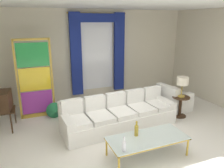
{
  "coord_description": "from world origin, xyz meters",
  "views": [
    {
      "loc": [
        -2.02,
        -4.11,
        2.64
      ],
      "look_at": [
        0.02,
        0.9,
        1.05
      ],
      "focal_mm": 34.76,
      "sensor_mm": 36.0,
      "label": 1
    }
  ],
  "objects_px": {
    "bottle_blue_decanter": "(124,145)",
    "stained_glass_divider": "(35,81)",
    "couch_white_long": "(118,115)",
    "table_lamp_brass": "(183,82)",
    "bottle_crystal_tall": "(136,130)",
    "round_side_table": "(180,105)",
    "coffee_table": "(147,139)",
    "vintage_tv": "(0,102)",
    "armchair_white": "(173,101)",
    "peacock_figurine": "(55,111)"
  },
  "relations": [
    {
      "from": "bottle_blue_decanter",
      "to": "stained_glass_divider",
      "type": "xyz_separation_m",
      "value": [
        -1.26,
        3.04,
        0.54
      ]
    },
    {
      "from": "couch_white_long",
      "to": "table_lamp_brass",
      "type": "height_order",
      "value": "table_lamp_brass"
    },
    {
      "from": "couch_white_long",
      "to": "bottle_crystal_tall",
      "type": "height_order",
      "value": "couch_white_long"
    },
    {
      "from": "round_side_table",
      "to": "bottle_crystal_tall",
      "type": "bearing_deg",
      "value": -150.86
    },
    {
      "from": "bottle_blue_decanter",
      "to": "round_side_table",
      "type": "height_order",
      "value": "bottle_blue_decanter"
    },
    {
      "from": "coffee_table",
      "to": "stained_glass_divider",
      "type": "height_order",
      "value": "stained_glass_divider"
    },
    {
      "from": "stained_glass_divider",
      "to": "table_lamp_brass",
      "type": "distance_m",
      "value": 4.03
    },
    {
      "from": "stained_glass_divider",
      "to": "round_side_table",
      "type": "height_order",
      "value": "stained_glass_divider"
    },
    {
      "from": "coffee_table",
      "to": "bottle_blue_decanter",
      "type": "height_order",
      "value": "bottle_blue_decanter"
    },
    {
      "from": "couch_white_long",
      "to": "table_lamp_brass",
      "type": "bearing_deg",
      "value": -4.0
    },
    {
      "from": "couch_white_long",
      "to": "bottle_blue_decanter",
      "type": "height_order",
      "value": "couch_white_long"
    },
    {
      "from": "coffee_table",
      "to": "round_side_table",
      "type": "bearing_deg",
      "value": 34.65
    },
    {
      "from": "vintage_tv",
      "to": "round_side_table",
      "type": "distance_m",
      "value": 4.74
    },
    {
      "from": "stained_glass_divider",
      "to": "vintage_tv",
      "type": "bearing_deg",
      "value": -151.5
    },
    {
      "from": "armchair_white",
      "to": "peacock_figurine",
      "type": "height_order",
      "value": "armchair_white"
    },
    {
      "from": "coffee_table",
      "to": "peacock_figurine",
      "type": "relative_size",
      "value": 2.65
    },
    {
      "from": "bottle_blue_decanter",
      "to": "table_lamp_brass",
      "type": "relative_size",
      "value": 0.5
    },
    {
      "from": "stained_glass_divider",
      "to": "table_lamp_brass",
      "type": "relative_size",
      "value": 3.86
    },
    {
      "from": "couch_white_long",
      "to": "bottle_crystal_tall",
      "type": "bearing_deg",
      "value": -97.14
    },
    {
      "from": "bottle_blue_decanter",
      "to": "coffee_table",
      "type": "bearing_deg",
      "value": 21.19
    },
    {
      "from": "table_lamp_brass",
      "to": "bottle_blue_decanter",
      "type": "bearing_deg",
      "value": -148.47
    },
    {
      "from": "bottle_crystal_tall",
      "to": "round_side_table",
      "type": "distance_m",
      "value": 2.32
    },
    {
      "from": "bottle_crystal_tall",
      "to": "stained_glass_divider",
      "type": "relative_size",
      "value": 0.15
    },
    {
      "from": "vintage_tv",
      "to": "stained_glass_divider",
      "type": "height_order",
      "value": "stained_glass_divider"
    },
    {
      "from": "round_side_table",
      "to": "table_lamp_brass",
      "type": "xyz_separation_m",
      "value": [
        0.0,
        0.0,
        0.67
      ]
    },
    {
      "from": "couch_white_long",
      "to": "bottle_blue_decanter",
      "type": "relative_size",
      "value": 10.37
    },
    {
      "from": "bottle_blue_decanter",
      "to": "vintage_tv",
      "type": "relative_size",
      "value": 0.21
    },
    {
      "from": "coffee_table",
      "to": "bottle_crystal_tall",
      "type": "distance_m",
      "value": 0.28
    },
    {
      "from": "couch_white_long",
      "to": "stained_glass_divider",
      "type": "bearing_deg",
      "value": 143.39
    },
    {
      "from": "bottle_crystal_tall",
      "to": "table_lamp_brass",
      "type": "relative_size",
      "value": 0.56
    },
    {
      "from": "peacock_figurine",
      "to": "round_side_table",
      "type": "height_order",
      "value": "round_side_table"
    },
    {
      "from": "couch_white_long",
      "to": "table_lamp_brass",
      "type": "distance_m",
      "value": 2.0
    },
    {
      "from": "bottle_crystal_tall",
      "to": "round_side_table",
      "type": "xyz_separation_m",
      "value": [
        2.02,
        1.12,
        -0.18
      ]
    },
    {
      "from": "armchair_white",
      "to": "vintage_tv",
      "type": "bearing_deg",
      "value": 173.19
    },
    {
      "from": "coffee_table",
      "to": "armchair_white",
      "type": "xyz_separation_m",
      "value": [
        1.96,
        1.76,
        -0.09
      ]
    },
    {
      "from": "stained_glass_divider",
      "to": "bottle_blue_decanter",
      "type": "bearing_deg",
      "value": -67.56
    },
    {
      "from": "coffee_table",
      "to": "table_lamp_brass",
      "type": "bearing_deg",
      "value": 34.65
    },
    {
      "from": "table_lamp_brass",
      "to": "coffee_table",
      "type": "bearing_deg",
      "value": -145.35
    },
    {
      "from": "bottle_blue_decanter",
      "to": "stained_glass_divider",
      "type": "relative_size",
      "value": 0.13
    },
    {
      "from": "armchair_white",
      "to": "round_side_table",
      "type": "relative_size",
      "value": 1.55
    },
    {
      "from": "table_lamp_brass",
      "to": "bottle_crystal_tall",
      "type": "bearing_deg",
      "value": -150.86
    },
    {
      "from": "bottle_crystal_tall",
      "to": "stained_glass_divider",
      "type": "height_order",
      "value": "stained_glass_divider"
    },
    {
      "from": "bottle_blue_decanter",
      "to": "table_lamp_brass",
      "type": "xyz_separation_m",
      "value": [
        2.48,
        1.52,
        0.51
      ]
    },
    {
      "from": "bottle_blue_decanter",
      "to": "couch_white_long",
      "type": "bearing_deg",
      "value": 69.51
    },
    {
      "from": "stained_glass_divider",
      "to": "peacock_figurine",
      "type": "xyz_separation_m",
      "value": [
        0.41,
        -0.33,
        -0.84
      ]
    },
    {
      "from": "armchair_white",
      "to": "peacock_figurine",
      "type": "xyz_separation_m",
      "value": [
        -3.43,
        0.71,
        -0.07
      ]
    },
    {
      "from": "bottle_blue_decanter",
      "to": "peacock_figurine",
      "type": "relative_size",
      "value": 0.48
    },
    {
      "from": "coffee_table",
      "to": "table_lamp_brass",
      "type": "relative_size",
      "value": 2.79
    },
    {
      "from": "peacock_figurine",
      "to": "table_lamp_brass",
      "type": "bearing_deg",
      "value": -19.77
    },
    {
      "from": "coffee_table",
      "to": "bottle_crystal_tall",
      "type": "height_order",
      "value": "bottle_crystal_tall"
    }
  ]
}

